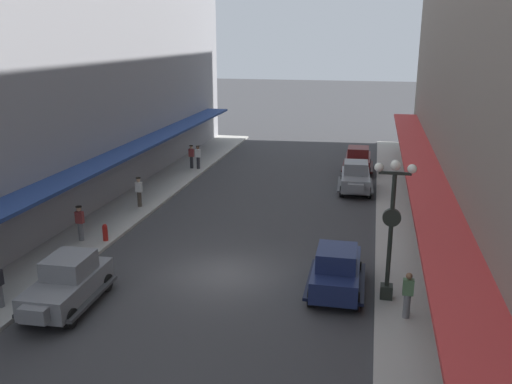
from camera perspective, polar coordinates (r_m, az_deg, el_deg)
ground_plane at (r=22.34m, az=-3.33°, el=-8.66°), size 200.00×200.00×0.00m
sidewalk_left at (r=25.25m, az=-20.07°, el=-6.47°), size 3.00×60.00×0.15m
sidewalk_right at (r=21.68m, az=16.43°, el=-9.93°), size 3.00×60.00×0.15m
parked_car_0 at (r=34.10m, az=10.45°, el=1.60°), size 2.30×4.32×1.84m
parked_car_1 at (r=20.73m, az=8.49°, el=-8.00°), size 2.18×4.27×1.84m
parked_car_2 at (r=20.63m, az=-19.25°, el=-8.92°), size 2.26×4.30×1.84m
parked_car_3 at (r=39.01m, az=10.70°, el=3.43°), size 2.17×4.27×1.84m
lamp_post_with_clock at (r=19.60m, az=14.07°, el=-3.35°), size 1.42×0.44×5.16m
fire_hydrant at (r=26.19m, az=-15.63°, el=-4.10°), size 0.24×0.24×0.82m
pedestrian_0 at (r=19.18m, az=15.70°, el=-10.40°), size 0.36×0.24×1.64m
pedestrian_2 at (r=39.17m, az=-6.82°, el=3.75°), size 0.36×0.28×1.67m
pedestrian_3 at (r=26.41m, az=-18.07°, el=-3.11°), size 0.36×0.28×1.67m
pedestrian_4 at (r=30.77m, az=-12.24°, el=0.04°), size 0.36×0.28×1.67m
pedestrian_5 at (r=38.94m, az=-6.13°, el=3.70°), size 0.36×0.28×1.67m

